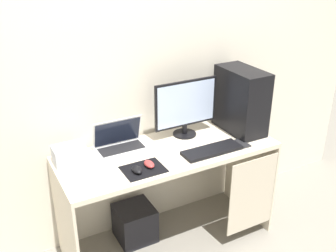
{
  "coord_description": "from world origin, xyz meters",
  "views": [
    {
      "loc": [
        -1.11,
        -2.08,
        2.05
      ],
      "look_at": [
        0.0,
        0.0,
        0.96
      ],
      "focal_mm": 41.89,
      "sensor_mm": 36.0,
      "label": 1
    }
  ],
  "objects_px": {
    "laptop": "(121,143)",
    "projector": "(69,154)",
    "subwoofer": "(135,223)",
    "pc_tower": "(241,100)",
    "cell_phone": "(242,143)",
    "keyboard": "(212,150)",
    "monitor": "(186,107)",
    "mouse_right": "(137,170)",
    "mouse_left": "(149,164)"
  },
  "relations": [
    {
      "from": "mouse_left",
      "to": "cell_phone",
      "type": "xyz_separation_m",
      "value": [
        0.71,
        -0.02,
        -0.02
      ]
    },
    {
      "from": "mouse_left",
      "to": "mouse_right",
      "type": "xyz_separation_m",
      "value": [
        -0.09,
        -0.02,
        0.0
      ]
    },
    {
      "from": "subwoofer",
      "to": "cell_phone",
      "type": "bearing_deg",
      "value": -23.36
    },
    {
      "from": "laptop",
      "to": "mouse_left",
      "type": "xyz_separation_m",
      "value": [
        0.07,
        -0.31,
        -0.02
      ]
    },
    {
      "from": "keyboard",
      "to": "subwoofer",
      "type": "relative_size",
      "value": 1.53
    },
    {
      "from": "keyboard",
      "to": "projector",
      "type": "bearing_deg",
      "value": 160.24
    },
    {
      "from": "projector",
      "to": "subwoofer",
      "type": "distance_m",
      "value": 0.81
    },
    {
      "from": "mouse_right",
      "to": "monitor",
      "type": "bearing_deg",
      "value": 30.75
    },
    {
      "from": "cell_phone",
      "to": "keyboard",
      "type": "bearing_deg",
      "value": 179.32
    },
    {
      "from": "laptop",
      "to": "projector",
      "type": "height_order",
      "value": "laptop"
    },
    {
      "from": "mouse_right",
      "to": "cell_phone",
      "type": "relative_size",
      "value": 0.74
    },
    {
      "from": "projector",
      "to": "subwoofer",
      "type": "relative_size",
      "value": 0.73
    },
    {
      "from": "mouse_right",
      "to": "pc_tower",
      "type": "bearing_deg",
      "value": 12.34
    },
    {
      "from": "subwoofer",
      "to": "monitor",
      "type": "bearing_deg",
      "value": 0.71
    },
    {
      "from": "projector",
      "to": "cell_phone",
      "type": "bearing_deg",
      "value": -15.79
    },
    {
      "from": "mouse_right",
      "to": "subwoofer",
      "type": "bearing_deg",
      "value": 72.73
    },
    {
      "from": "monitor",
      "to": "cell_phone",
      "type": "height_order",
      "value": "monitor"
    },
    {
      "from": "laptop",
      "to": "projector",
      "type": "distance_m",
      "value": 0.35
    },
    {
      "from": "monitor",
      "to": "subwoofer",
      "type": "bearing_deg",
      "value": -179.29
    },
    {
      "from": "cell_phone",
      "to": "monitor",
      "type": "bearing_deg",
      "value": 131.71
    },
    {
      "from": "pc_tower",
      "to": "subwoofer",
      "type": "relative_size",
      "value": 1.72
    },
    {
      "from": "pc_tower",
      "to": "monitor",
      "type": "relative_size",
      "value": 0.97
    },
    {
      "from": "pc_tower",
      "to": "keyboard",
      "type": "distance_m",
      "value": 0.48
    },
    {
      "from": "projector",
      "to": "mouse_left",
      "type": "height_order",
      "value": "projector"
    },
    {
      "from": "mouse_left",
      "to": "subwoofer",
      "type": "bearing_deg",
      "value": 89.85
    },
    {
      "from": "subwoofer",
      "to": "pc_tower",
      "type": "bearing_deg",
      "value": -7.12
    },
    {
      "from": "keyboard",
      "to": "mouse_right",
      "type": "bearing_deg",
      "value": -179.48
    },
    {
      "from": "projector",
      "to": "cell_phone",
      "type": "xyz_separation_m",
      "value": [
        1.13,
        -0.32,
        -0.05
      ]
    },
    {
      "from": "laptop",
      "to": "mouse_left",
      "type": "distance_m",
      "value": 0.31
    },
    {
      "from": "mouse_right",
      "to": "keyboard",
      "type": "bearing_deg",
      "value": 0.52
    },
    {
      "from": "projector",
      "to": "pc_tower",
      "type": "bearing_deg",
      "value": -5.37
    },
    {
      "from": "pc_tower",
      "to": "laptop",
      "type": "bearing_deg",
      "value": 171.99
    },
    {
      "from": "laptop",
      "to": "mouse_left",
      "type": "bearing_deg",
      "value": -77.35
    },
    {
      "from": "pc_tower",
      "to": "subwoofer",
      "type": "bearing_deg",
      "value": 172.88
    },
    {
      "from": "cell_phone",
      "to": "mouse_right",
      "type": "bearing_deg",
      "value": -179.85
    },
    {
      "from": "projector",
      "to": "cell_phone",
      "type": "relative_size",
      "value": 1.54
    },
    {
      "from": "mouse_left",
      "to": "laptop",
      "type": "bearing_deg",
      "value": 102.65
    },
    {
      "from": "pc_tower",
      "to": "cell_phone",
      "type": "relative_size",
      "value": 3.63
    },
    {
      "from": "laptop",
      "to": "keyboard",
      "type": "bearing_deg",
      "value": -31.65
    },
    {
      "from": "mouse_left",
      "to": "subwoofer",
      "type": "height_order",
      "value": "mouse_left"
    },
    {
      "from": "pc_tower",
      "to": "cell_phone",
      "type": "distance_m",
      "value": 0.33
    },
    {
      "from": "monitor",
      "to": "pc_tower",
      "type": "bearing_deg",
      "value": -15.17
    },
    {
      "from": "monitor",
      "to": "mouse_left",
      "type": "height_order",
      "value": "monitor"
    },
    {
      "from": "mouse_right",
      "to": "subwoofer",
      "type": "relative_size",
      "value": 0.35
    },
    {
      "from": "projector",
      "to": "cell_phone",
      "type": "distance_m",
      "value": 1.18
    },
    {
      "from": "pc_tower",
      "to": "laptop",
      "type": "xyz_separation_m",
      "value": [
        -0.9,
        0.13,
        -0.19
      ]
    },
    {
      "from": "pc_tower",
      "to": "projector",
      "type": "xyz_separation_m",
      "value": [
        -1.26,
        0.12,
        -0.18
      ]
    },
    {
      "from": "mouse_left",
      "to": "mouse_right",
      "type": "height_order",
      "value": "same"
    },
    {
      "from": "monitor",
      "to": "keyboard",
      "type": "distance_m",
      "value": 0.37
    },
    {
      "from": "keyboard",
      "to": "mouse_right",
      "type": "height_order",
      "value": "mouse_right"
    }
  ]
}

